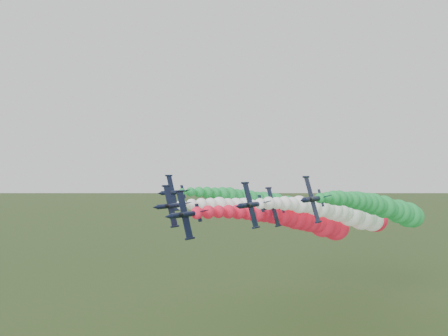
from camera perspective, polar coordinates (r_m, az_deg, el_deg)
The scene contains 6 objects.
jet_lead at distance 131.83m, azimuth 11.13°, elevation -6.87°, with size 11.65×78.27×18.29m.
jet_inner_left at distance 144.29m, azimuth 8.09°, elevation -6.02°, with size 11.33×77.94×17.97m.
jet_inner_right at distance 137.87m, azimuth 15.79°, elevation -5.77°, with size 10.98×77.59×17.62m.
jet_outer_left at distance 160.53m, azimuth 6.54°, elevation -4.61°, with size 11.43×78.04×18.07m.
jet_outer_right at distance 139.89m, azimuth 20.94°, elevation -5.10°, with size 10.91×77.52×17.55m.
jet_trail at distance 156.67m, azimuth 16.71°, elevation -5.83°, with size 11.78×78.38×18.40m.
Camera 1 is at (52.98, -75.55, 48.42)m, focal length 35.00 mm.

